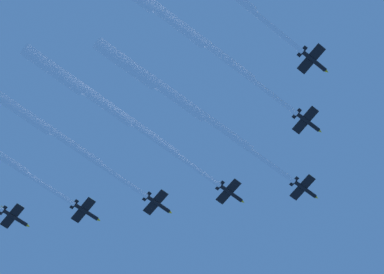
{
  "coord_description": "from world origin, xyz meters",
  "views": [
    {
      "loc": [
        37.55,
        128.26,
        -39.43
      ],
      "look_at": [
        0.0,
        0.0,
        159.04
      ],
      "focal_mm": 82.48,
      "sensor_mm": 36.0,
      "label": 1
    }
  ],
  "objects_px": {
    "jet_lead": "(175,97)",
    "jet_port_inner": "(101,102)",
    "jet_starboard_inner": "(173,21)",
    "jet_port_mid": "(17,109)"
  },
  "relations": [
    {
      "from": "jet_lead",
      "to": "jet_starboard_inner",
      "type": "bearing_deg",
      "value": 73.17
    },
    {
      "from": "jet_lead",
      "to": "jet_starboard_inner",
      "type": "relative_size",
      "value": 1.01
    },
    {
      "from": "jet_lead",
      "to": "jet_port_inner",
      "type": "height_order",
      "value": "jet_port_inner"
    },
    {
      "from": "jet_lead",
      "to": "jet_port_inner",
      "type": "relative_size",
      "value": 1.02
    },
    {
      "from": "jet_port_inner",
      "to": "jet_port_mid",
      "type": "xyz_separation_m",
      "value": [
        21.02,
        -7.4,
        -1.68
      ]
    },
    {
      "from": "jet_port_inner",
      "to": "jet_port_mid",
      "type": "bearing_deg",
      "value": -19.39
    },
    {
      "from": "jet_port_inner",
      "to": "jet_starboard_inner",
      "type": "bearing_deg",
      "value": 113.37
    },
    {
      "from": "jet_starboard_inner",
      "to": "jet_port_mid",
      "type": "relative_size",
      "value": 0.98
    },
    {
      "from": "jet_lead",
      "to": "jet_starboard_inner",
      "type": "distance_m",
      "value": 20.93
    },
    {
      "from": "jet_port_inner",
      "to": "jet_starboard_inner",
      "type": "xyz_separation_m",
      "value": [
        -12.02,
        27.83,
        1.08
      ]
    }
  ]
}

